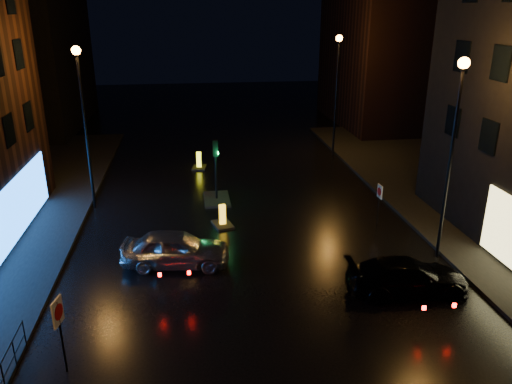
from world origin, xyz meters
TOP-DOWN VIEW (x-y plane):
  - ground at (0.00, 0.00)m, footprint 120.00×120.00m
  - building_far_left at (-16.00, 35.00)m, footprint 8.00×16.00m
  - building_far_right at (15.00, 32.00)m, footprint 8.00×14.00m
  - street_lamp_lfar at (-7.80, 14.00)m, footprint 0.44×0.44m
  - street_lamp_rnear at (7.80, 6.00)m, footprint 0.44×0.44m
  - street_lamp_rfar at (7.80, 22.00)m, footprint 0.44×0.44m
  - traffic_signal at (-1.20, 14.00)m, footprint 1.40×2.40m
  - silver_hatchback at (-3.34, 6.78)m, footprint 4.61×2.32m
  - dark_sedan at (5.26, 3.44)m, footprint 4.67×2.14m
  - bollard_near at (-1.13, 10.50)m, footprint 1.12×1.43m
  - bollard_far at (-1.98, 20.04)m, footprint 1.06×1.41m
  - road_sign_left at (-6.50, 0.66)m, footprint 0.18×0.59m
  - road_sign_right at (6.50, 9.69)m, footprint 0.09×0.50m

SIDE VIEW (x-z plane):
  - ground at x=0.00m, z-range 0.00..0.00m
  - bollard_near at x=-1.13m, z-range -0.31..0.79m
  - bollard_far at x=-1.98m, z-range -0.32..0.81m
  - traffic_signal at x=-1.20m, z-range -1.22..2.23m
  - dark_sedan at x=5.26m, z-range 0.00..1.32m
  - silver_hatchback at x=-3.34m, z-range 0.00..1.51m
  - road_sign_right at x=6.50m, z-range 0.51..2.56m
  - road_sign_left at x=-6.50m, z-range 0.61..3.08m
  - street_lamp_lfar at x=-7.80m, z-range 1.38..9.75m
  - street_lamp_rnear at x=7.80m, z-range 1.38..9.75m
  - street_lamp_rfar at x=7.80m, z-range 1.38..9.75m
  - building_far_right at x=15.00m, z-range 0.00..12.00m
  - building_far_left at x=-16.00m, z-range 0.00..14.00m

